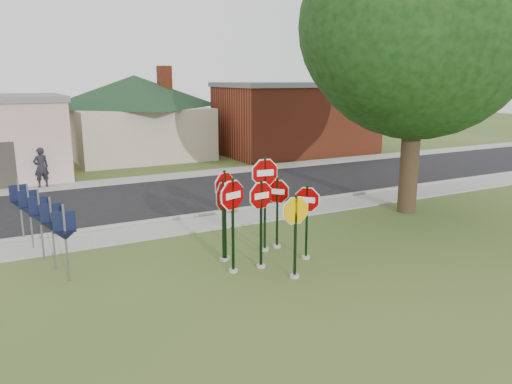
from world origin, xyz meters
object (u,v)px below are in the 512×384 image
stop_sign_center (261,212)px  oak_tree (419,21)px  stop_sign_yellow (295,227)px  stop_sign_left (233,212)px  pedestrian (41,167)px

stop_sign_center → oak_tree: oak_tree is taller
stop_sign_yellow → stop_sign_left: size_ratio=0.87×
stop_sign_yellow → oak_tree: 9.89m
stop_sign_yellow → stop_sign_left: (-1.24, 1.08, 0.29)m
pedestrian → oak_tree: bearing=125.1°
stop_sign_yellow → stop_sign_left: 1.67m
stop_sign_left → pedestrian: stop_sign_left is taller
oak_tree → stop_sign_left: bearing=-164.1°
stop_sign_center → stop_sign_yellow: (0.43, -1.03, -0.18)m
stop_sign_center → stop_sign_left: size_ratio=0.95×
stop_sign_yellow → pedestrian: size_ratio=1.23×
oak_tree → pedestrian: 17.40m
stop_sign_center → stop_sign_left: 0.81m
stop_sign_yellow → oak_tree: size_ratio=0.19×
stop_sign_left → pedestrian: size_ratio=1.42×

